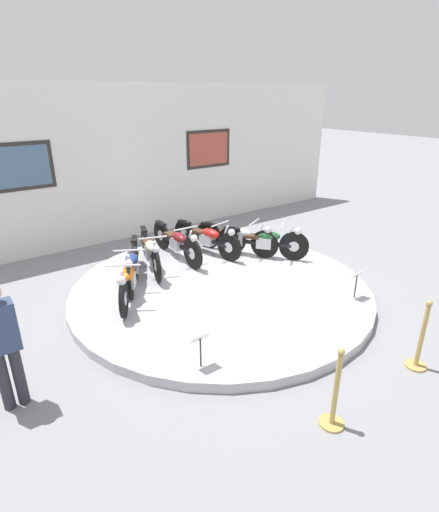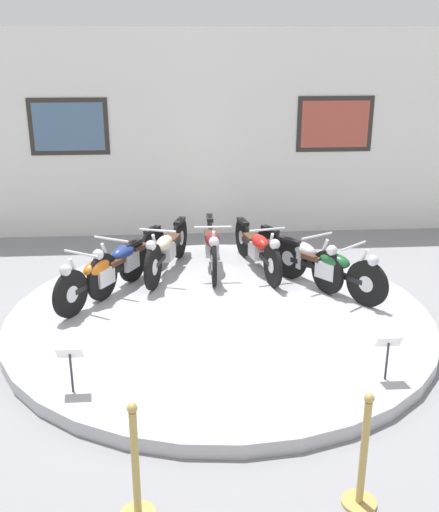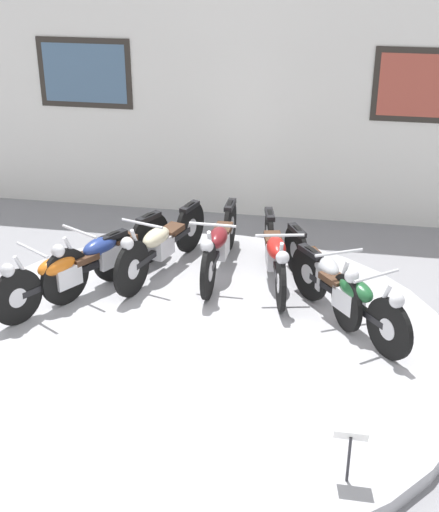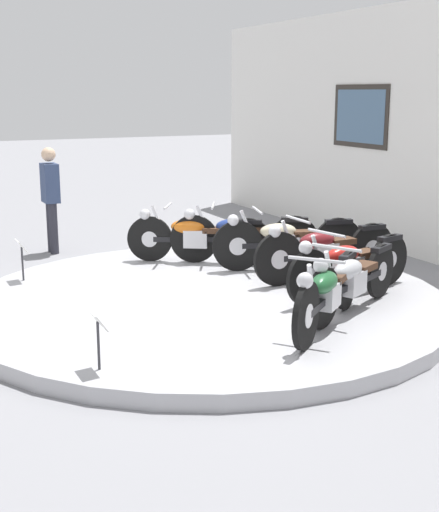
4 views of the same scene
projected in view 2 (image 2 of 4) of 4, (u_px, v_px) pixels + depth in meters
ground_plane at (219, 323)px, 7.84m from camera, size 60.00×60.00×0.00m
display_platform at (219, 317)px, 7.82m from camera, size 5.47×5.47×0.16m
back_wall at (204, 135)px, 10.92m from camera, size 14.00×0.22×3.71m
motorcycle_orange at (102, 273)px, 8.07m from camera, size 1.08×1.70×0.79m
motorcycle_blue at (128, 258)px, 8.58m from camera, size 1.00×1.79×0.80m
motorcycle_cream at (167, 248)px, 8.96m from camera, size 0.70×1.94×0.81m
motorcycle_maroon at (212, 245)px, 9.13m from camera, size 0.54×2.01×0.80m
motorcycle_red at (258, 247)px, 9.06m from camera, size 0.59×1.94×0.79m
motorcycle_silver at (299, 255)px, 8.76m from camera, size 0.96×1.77×0.78m
motorcycle_green at (329, 266)px, 8.28m from camera, size 1.28×1.58×0.79m
info_placard_front_left at (70, 359)px, 5.90m from camera, size 0.26×0.11×0.51m
info_placard_front_centre at (388, 348)px, 6.12m from camera, size 0.26×0.11×0.51m
stanchion_post_left_of_entry at (136, 480)px, 4.55m from camera, size 0.28×0.28×1.02m
stanchion_post_right_of_entry at (362, 469)px, 4.67m from camera, size 0.28×0.28×1.02m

